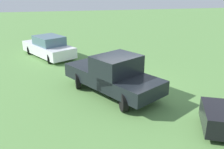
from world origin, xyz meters
TOP-DOWN VIEW (x-y plane):
  - ground_plane at (0.00, 0.00)m, footprint 80.00×80.00m
  - pickup_truck at (-0.42, 0.72)m, footprint 5.12×4.07m
  - sedan_near at (6.64, 3.76)m, footprint 4.81×3.78m
  - traffic_cone at (2.86, -1.12)m, footprint 0.32×0.32m

SIDE VIEW (x-z plane):
  - ground_plane at x=0.00m, z-range 0.00..0.00m
  - traffic_cone at x=2.86m, z-range 0.00..0.55m
  - sedan_near at x=6.64m, z-range -0.06..1.39m
  - pickup_truck at x=-0.42m, z-range 0.04..1.87m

